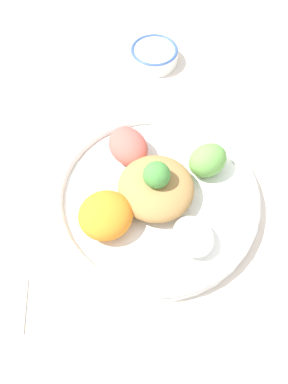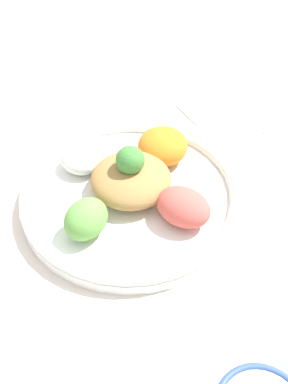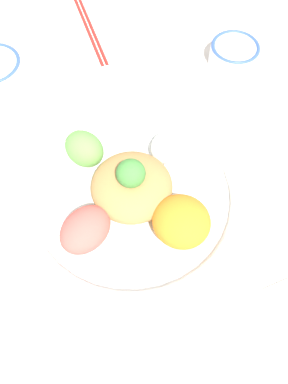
{
  "view_description": "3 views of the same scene",
  "coord_description": "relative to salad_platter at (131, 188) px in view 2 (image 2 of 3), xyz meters",
  "views": [
    {
      "loc": [
        -0.35,
        0.07,
        0.59
      ],
      "look_at": [
        -0.05,
        0.02,
        0.08
      ],
      "focal_mm": 35.0,
      "sensor_mm": 36.0,
      "label": 1
    },
    {
      "loc": [
        0.35,
        -0.21,
        0.46
      ],
      "look_at": [
        -0.01,
        0.01,
        0.03
      ],
      "focal_mm": 35.0,
      "sensor_mm": 36.0,
      "label": 2
    },
    {
      "loc": [
        0.08,
        0.26,
        0.56
      ],
      "look_at": [
        -0.05,
        0.01,
        0.04
      ],
      "focal_mm": 35.0,
      "sensor_mm": 36.0,
      "label": 3
    }
  ],
  "objects": [
    {
      "name": "salad_platter",
      "position": [
        0.0,
        0.0,
        0.0
      ],
      "size": [
        0.36,
        0.36,
        0.11
      ],
      "color": "white",
      "rests_on": "ground_plane"
    },
    {
      "name": "serving_spoon_extra",
      "position": [
        -0.19,
        0.24,
        -0.02
      ],
      "size": [
        0.13,
        0.04,
        0.01
      ],
      "rotation": [
        0.0,
        0.0,
        6.2
      ],
      "color": "beige",
      "rests_on": "ground_plane"
    },
    {
      "name": "serving_spoon_main",
      "position": [
        -0.02,
        0.33,
        -0.02
      ],
      "size": [
        0.06,
        0.14,
        0.01
      ],
      "rotation": [
        0.0,
        0.0,
        1.31
      ],
      "color": "beige",
      "rests_on": "ground_plane"
    },
    {
      "name": "ground_plane",
      "position": [
        0.03,
        0.0,
        -0.03
      ],
      "size": [
        2.4,
        2.4,
        0.0
      ],
      "primitive_type": "plane",
      "color": "silver"
    }
  ]
}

